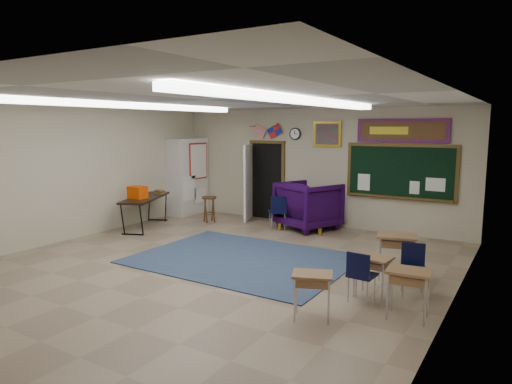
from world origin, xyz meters
The scene contains 24 objects.
floor centered at (0.00, 0.00, 0.00)m, with size 9.00×9.00×0.00m, color gray.
back_wall centered at (0.00, 4.50, 1.50)m, with size 8.00×0.04×3.00m, color #B1AB90.
left_wall centered at (-4.00, 0.00, 1.50)m, with size 0.04×9.00×3.00m, color #B1AB90.
right_wall centered at (4.00, 0.00, 1.50)m, with size 0.04×9.00×3.00m, color #B1AB90.
ceiling centered at (0.00, 0.00, 3.00)m, with size 8.00×9.00×0.04m, color silver.
area_rug centered at (0.20, 0.80, 0.01)m, with size 4.00×3.00×0.02m, color #313F5E.
fluorescent_strips centered at (0.00, 0.00, 2.94)m, with size 3.86×6.00×0.10m, color white, non-canonical shape.
doorway centered at (-1.50, 4.35, 1.06)m, with size 1.10×0.89×2.16m.
chalkboard centered at (2.20, 4.46, 1.46)m, with size 2.55×0.14×1.30m.
bulletin_board centered at (2.20, 4.47, 2.45)m, with size 2.10×0.05×0.55m.
framed_art_print centered at (0.35, 4.47, 2.35)m, with size 0.75×0.05×0.65m.
wall_clock centered at (-0.55, 4.47, 2.35)m, with size 0.32×0.05×0.32m.
wall_flags centered at (-1.40, 4.44, 2.48)m, with size 1.16×0.06×0.70m, color red, non-canonical shape.
storage_cabinet centered at (-3.71, 3.85, 1.10)m, with size 0.59×1.25×2.20m.
wingback_armchair centered at (0.14, 3.90, 0.60)m, with size 1.27×1.31×1.19m, color #1E0431.
student_chair_reading centered at (-0.49, 3.43, 0.43)m, with size 0.43×0.43×0.86m, color black, non-canonical shape.
student_chair_desk_a centered at (2.86, -0.05, 0.38)m, with size 0.38×0.38×0.77m, color black, non-canonical shape.
student_chair_desk_b centered at (3.43, 0.59, 0.39)m, with size 0.39×0.39×0.78m, color black, non-canonical shape.
student_desk_front_left centered at (2.94, 0.20, 0.35)m, with size 0.56×0.45×0.63m.
student_desk_front_right centered at (3.02, 1.21, 0.43)m, with size 0.73×0.62×0.76m.
student_desk_back_left centered at (2.49, -0.99, 0.35)m, with size 0.64×0.56×0.63m.
student_desk_back_right centered at (3.58, -0.32, 0.38)m, with size 0.60×0.47×0.67m.
folding_table centered at (-3.44, 1.85, 0.43)m, with size 1.34×2.00×1.08m.
wooden_stool centered at (-2.47, 3.24, 0.35)m, with size 0.39×0.39×0.69m.
Camera 1 is at (4.90, -6.32, 2.56)m, focal length 32.00 mm.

